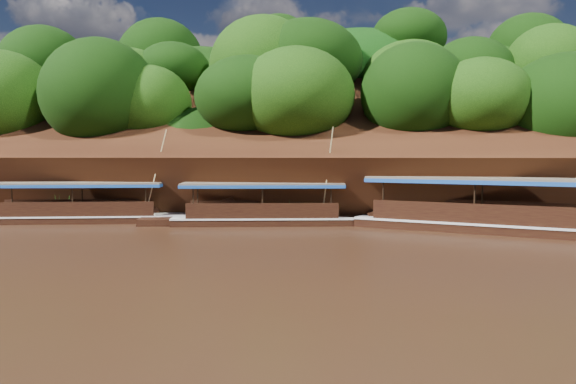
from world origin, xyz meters
name	(u,v)px	position (x,y,z in m)	size (l,w,h in m)	color
ground	(249,250)	(0.00, 0.00, 0.00)	(160.00, 160.00, 0.00)	black
riverbank	(317,180)	(-0.01, 22.73, 1.89)	(120.00, 30.06, 19.40)	black
boat_0	(515,221)	(11.81, 6.99, 0.62)	(16.82, 7.42, 6.84)	black
boat_1	(288,215)	(0.07, 8.68, 0.53)	(13.68, 4.71, 5.86)	black
boat_2	(105,213)	(-10.60, 7.92, 0.52)	(14.73, 5.42, 5.81)	black
reeds	(240,206)	(-2.95, 9.53, 0.90)	(48.26, 2.13, 2.14)	#295F17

